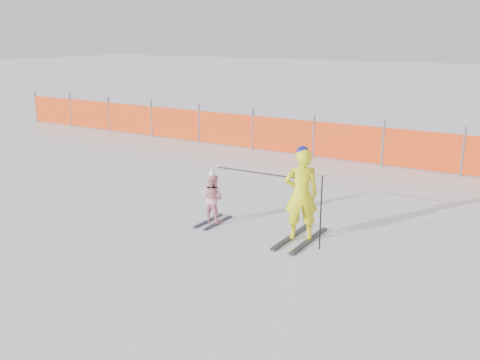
# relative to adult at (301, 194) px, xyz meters

# --- Properties ---
(ground) EXTENTS (120.00, 120.00, 0.00)m
(ground) POSITION_rel_adult_xyz_m (-1.03, -0.81, -0.83)
(ground) COLOR white
(ground) RESTS_ON ground
(adult) EXTENTS (0.69, 1.38, 1.66)m
(adult) POSITION_rel_adult_xyz_m (0.00, 0.00, 0.00)
(adult) COLOR black
(adult) RESTS_ON ground
(child) EXTENTS (0.45, 0.89, 1.09)m
(child) POSITION_rel_adult_xyz_m (-1.78, -0.06, -0.33)
(child) COLOR black
(child) RESTS_ON ground
(ski_poles) EXTENTS (2.12, 0.22, 1.27)m
(ski_poles) POSITION_rel_adult_xyz_m (-0.28, -0.11, 0.06)
(ski_poles) COLOR black
(ski_poles) RESTS_ON ground
(safety_fence) EXTENTS (17.59, 0.06, 1.25)m
(safety_fence) POSITION_rel_adult_xyz_m (-5.70, 5.95, -0.27)
(safety_fence) COLOR #595960
(safety_fence) RESTS_ON ground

